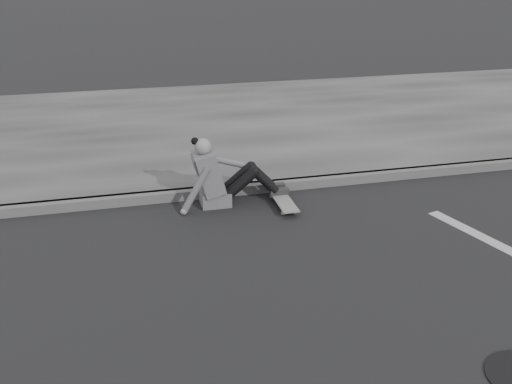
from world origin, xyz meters
TOP-DOWN VIEW (x-y plane):
  - ground at (0.00, 0.00)m, footprint 80.00×80.00m
  - curb at (0.00, 2.58)m, footprint 24.00×0.16m
  - sidewalk at (0.00, 5.60)m, footprint 24.00×6.00m
  - skateboard at (0.16, 2.07)m, footprint 0.20×0.78m
  - seated_woman at (-0.57, 2.32)m, footprint 1.38×0.46m

SIDE VIEW (x-z plane):
  - ground at x=0.00m, z-range 0.00..0.00m
  - curb at x=0.00m, z-range 0.00..0.12m
  - sidewalk at x=0.00m, z-range 0.00..0.12m
  - skateboard at x=0.16m, z-range 0.03..0.12m
  - seated_woman at x=-0.57m, z-range -0.08..0.80m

